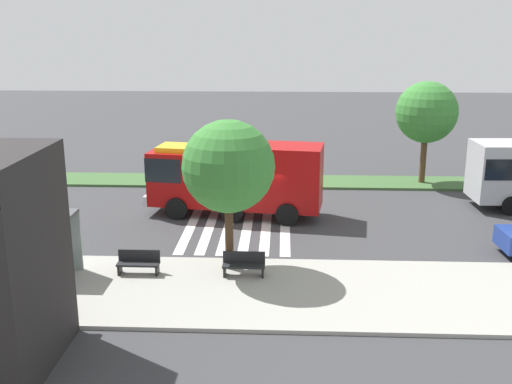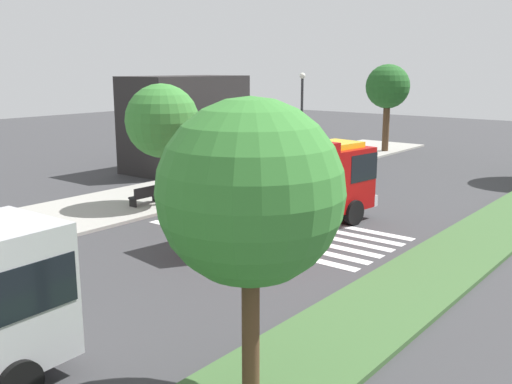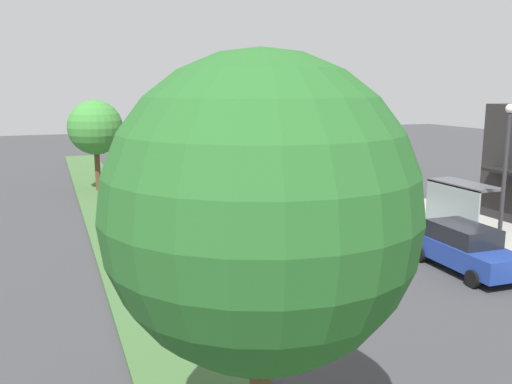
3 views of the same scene
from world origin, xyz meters
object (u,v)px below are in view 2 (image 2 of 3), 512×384
object	(u,v)px
street_lamp	(302,115)
median_tree_far_west	(250,193)
bench_west_of_shelter	(145,195)
bus_stop_shelter	(249,151)
bench_near_shelter	(202,183)
parked_car_east	(326,164)
fire_truck	(293,183)
sidewalk_tree_east	(388,87)
sidewalk_tree_center	(162,121)

from	to	relation	value
street_lamp	median_tree_far_west	bearing A→B (deg)	-148.06
bench_west_of_shelter	street_lamp	bearing A→B (deg)	-5.41
bench_west_of_shelter	street_lamp	world-z (taller)	street_lamp
bench_west_of_shelter	bus_stop_shelter	bearing A→B (deg)	0.29
street_lamp	bench_near_shelter	bearing A→B (deg)	171.83
parked_car_east	median_tree_far_west	xyz separation A→B (m)	(-21.73, -11.68, 3.44)
fire_truck	median_tree_far_west	world-z (taller)	median_tree_far_west
street_lamp	sidewalk_tree_east	world-z (taller)	sidewalk_tree_east
fire_truck	sidewalk_tree_center	distance (m)	7.59
bench_west_of_shelter	parked_car_east	bearing A→B (deg)	-13.76
median_tree_far_west	bus_stop_shelter	bearing A→B (deg)	39.35
parked_car_east	sidewalk_tree_center	bearing A→B (deg)	171.04
parked_car_east	sidewalk_tree_east	bearing A→B (deg)	12.12
bench_west_of_shelter	sidewalk_tree_east	world-z (taller)	sidewalk_tree_east
bus_stop_shelter	parked_car_east	bearing A→B (deg)	-37.25
bench_near_shelter	street_lamp	distance (m)	8.48
bus_stop_shelter	bench_west_of_shelter	distance (m)	8.11
parked_car_east	bench_near_shelter	world-z (taller)	parked_car_east
sidewalk_tree_center	fire_truck	bearing A→B (deg)	-86.05
parked_car_east	sidewalk_tree_center	size ratio (longest dim) A/B	0.81
bus_stop_shelter	sidewalk_tree_east	distance (m)	16.61
bench_west_of_shelter	sidewalk_tree_center	xyz separation A→B (m)	(0.60, -0.72, 3.59)
bench_west_of_shelter	median_tree_far_west	size ratio (longest dim) A/B	0.26
bus_stop_shelter	bench_near_shelter	xyz separation A→B (m)	(-4.00, -0.04, -1.30)
sidewalk_tree_east	median_tree_far_west	world-z (taller)	sidewalk_tree_east
sidewalk_tree_center	bus_stop_shelter	bearing A→B (deg)	5.83
parked_car_east	street_lamp	distance (m)	3.41
bench_west_of_shelter	sidewalk_tree_center	world-z (taller)	sidewalk_tree_center
fire_truck	parked_car_east	world-z (taller)	fire_truck
fire_truck	bench_near_shelter	bearing A→B (deg)	77.98
sidewalk_tree_center	bench_west_of_shelter	bearing A→B (deg)	130.17
sidewalk_tree_center	sidewalk_tree_east	distance (m)	23.69
parked_car_east	median_tree_far_west	distance (m)	24.90
fire_truck	parked_car_east	distance (m)	11.97
bench_near_shelter	bench_west_of_shelter	world-z (taller)	same
bench_west_of_shelter	median_tree_far_west	distance (m)	17.99
bench_near_shelter	parked_car_east	bearing A→B (deg)	-20.28
fire_truck	sidewalk_tree_center	bearing A→B (deg)	101.92
sidewalk_tree_east	sidewalk_tree_center	bearing A→B (deg)	180.00
sidewalk_tree_center	median_tree_far_west	distance (m)	17.36
fire_truck	bench_near_shelter	distance (m)	8.61
fire_truck	bench_near_shelter	world-z (taller)	fire_truck
street_lamp	sidewalk_tree_center	xyz separation A→B (m)	(-11.17, 0.40, 0.38)
bench_near_shelter	bench_west_of_shelter	bearing A→B (deg)	180.00
fire_truck	parked_car_east	bearing A→B (deg)	33.12
parked_car_east	bus_stop_shelter	size ratio (longest dim) A/B	1.35
fire_truck	sidewalk_tree_center	size ratio (longest dim) A/B	1.55
fire_truck	bench_near_shelter	size ratio (longest dim) A/B	5.64
fire_truck	parked_car_east	size ratio (longest dim) A/B	1.90
parked_car_east	median_tree_far_west	bearing A→B (deg)	-149.69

